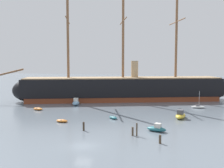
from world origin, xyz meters
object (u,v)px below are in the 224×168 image
(mooring_piling_right_pair, at_px, (160,139))
(sailboat_alongside_stern, at_px, (198,107))
(motorboat_foreground_right, at_px, (157,128))
(seagull_in_flight, at_px, (120,59))
(dinghy_foreground_left, at_px, (62,121))
(mooring_piling_midwater, at_px, (84,126))
(mooring_piling_nearest, at_px, (137,130))
(motorboat_far_left, at_px, (55,92))
(sailboat_distant_centre, at_px, (140,92))
(dinghy_mid_left, at_px, (38,109))
(motorboat_alongside_bow, at_px, (76,102))
(motorboat_mid_right, at_px, (180,115))
(mooring_piling_left_pair, at_px, (133,131))
(dinghy_near_centre, at_px, (113,118))
(tall_ship, at_px, (123,88))

(mooring_piling_right_pair, bearing_deg, sailboat_alongside_stern, 75.32)
(motorboat_foreground_right, distance_m, seagull_in_flight, 23.46)
(dinghy_foreground_left, height_order, mooring_piling_midwater, mooring_piling_midwater)
(motorboat_foreground_right, relative_size, mooring_piling_nearest, 1.75)
(motorboat_far_left, height_order, sailboat_distant_centre, sailboat_distant_centre)
(motorboat_foreground_right, bearing_deg, dinghy_mid_left, 154.86)
(seagull_in_flight, bearing_deg, motorboat_foreground_right, -60.59)
(motorboat_alongside_bow, distance_m, seagull_in_flight, 19.71)
(motorboat_mid_right, distance_m, mooring_piling_left_pair, 17.59)
(sailboat_alongside_stern, distance_m, mooring_piling_nearest, 31.89)
(dinghy_mid_left, bearing_deg, mooring_piling_nearest, -33.26)
(dinghy_foreground_left, bearing_deg, mooring_piling_right_pair, -26.41)
(sailboat_distant_centre, distance_m, mooring_piling_left_pair, 58.11)
(dinghy_mid_left, bearing_deg, motorboat_far_left, 107.55)
(motorboat_alongside_bow, bearing_deg, dinghy_foreground_left, -77.37)
(motorboat_mid_right, relative_size, seagull_in_flight, 5.45)
(dinghy_near_centre, height_order, sailboat_alongside_stern, sailboat_alongside_stern)
(mooring_piling_left_pair, xyz_separation_m, mooring_piling_right_pair, (4.61, -3.30, -0.07))
(motorboat_far_left, bearing_deg, motorboat_alongside_bow, -53.59)
(dinghy_mid_left, height_order, seagull_in_flight, seagull_in_flight)
(mooring_piling_midwater, bearing_deg, mooring_piling_left_pair, -8.79)
(motorboat_foreground_right, bearing_deg, motorboat_far_left, 130.92)
(tall_ship, bearing_deg, seagull_in_flight, -82.00)
(mooring_piling_midwater, bearing_deg, mooring_piling_nearest, -8.20)
(dinghy_foreground_left, height_order, sailboat_distant_centre, sailboat_distant_centre)
(dinghy_foreground_left, distance_m, dinghy_mid_left, 15.85)
(mooring_piling_right_pair, bearing_deg, motorboat_mid_right, 79.22)
(dinghy_foreground_left, height_order, dinghy_near_centre, dinghy_near_centre)
(mooring_piling_nearest, height_order, mooring_piling_right_pair, mooring_piling_nearest)
(motorboat_mid_right, bearing_deg, dinghy_foreground_left, -159.09)
(motorboat_foreground_right, height_order, motorboat_mid_right, motorboat_mid_right)
(dinghy_foreground_left, relative_size, dinghy_mid_left, 0.87)
(tall_ship, distance_m, motorboat_far_left, 30.86)
(tall_ship, xyz_separation_m, seagull_in_flight, (2.46, -17.50, 9.06))
(dinghy_mid_left, relative_size, motorboat_mid_right, 0.60)
(tall_ship, relative_size, motorboat_mid_right, 14.55)
(dinghy_near_centre, distance_m, mooring_piling_midwater, 10.99)
(dinghy_foreground_left, bearing_deg, motorboat_foreground_right, -8.84)
(motorboat_far_left, bearing_deg, sailboat_distant_centre, 13.32)
(mooring_piling_nearest, relative_size, seagull_in_flight, 2.41)
(tall_ship, xyz_separation_m, mooring_piling_left_pair, (8.49, -38.49, -3.11))
(mooring_piling_right_pair, distance_m, seagull_in_flight, 29.20)
(dinghy_mid_left, relative_size, mooring_piling_right_pair, 2.24)
(motorboat_mid_right, distance_m, motorboat_far_left, 56.89)
(dinghy_foreground_left, xyz_separation_m, dinghy_mid_left, (-11.19, 11.23, 0.03))
(motorboat_foreground_right, bearing_deg, tall_ship, 109.36)
(motorboat_far_left, bearing_deg, mooring_piling_right_pair, -52.37)
(sailboat_distant_centre, height_order, mooring_piling_nearest, sailboat_distant_centre)
(motorboat_mid_right, distance_m, mooring_piling_right_pair, 19.19)
(sailboat_distant_centre, distance_m, seagull_in_flight, 38.92)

